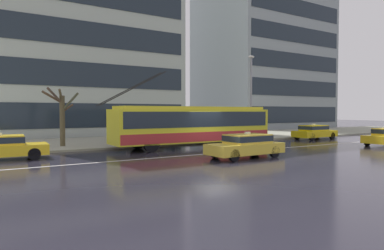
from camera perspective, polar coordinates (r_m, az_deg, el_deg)
ground_plane at (r=21.82m, az=3.99°, el=-4.28°), size 160.00×160.00×0.00m
sidewalk_slab at (r=29.57m, az=-6.19°, el=-2.43°), size 80.00×10.00×0.14m
lane_centre_line at (r=20.86m, az=5.91°, el=-4.58°), size 72.00×0.14×0.01m
trolleybus at (r=23.60m, az=0.29°, el=0.03°), size 12.43×2.65×5.11m
taxi_oncoming_near at (r=18.55m, az=9.04°, el=-3.28°), size 4.34×1.86×1.39m
taxi_ahead_of_bus at (r=32.35m, az=19.80°, el=-1.03°), size 4.34×1.90×1.39m
taxi_queued_behind_bus at (r=19.97m, az=-29.31°, el=-3.15°), size 4.31×2.00×1.39m
bus_shelter at (r=25.41m, az=-7.12°, el=1.28°), size 3.51×1.83×2.52m
pedestrian_at_shelter at (r=27.76m, az=4.98°, el=0.43°), size 1.15×1.15×1.87m
pedestrian_approaching_curb at (r=27.88m, az=-2.93°, el=0.73°), size 1.43×1.43×1.99m
pedestrian_walking_past at (r=25.71m, az=-10.23°, el=0.58°), size 1.07×1.07×1.98m
street_lamp at (r=30.04m, az=9.88°, el=5.80°), size 0.60×0.32×7.18m
street_tree_bare at (r=24.56m, az=-20.96°, el=1.58°), size 2.33×1.26×3.92m
office_tower_corner_right at (r=56.00m, az=11.71°, el=11.45°), size 18.53×14.51×22.91m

